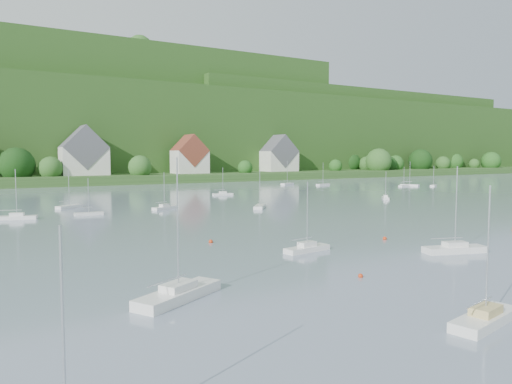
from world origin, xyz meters
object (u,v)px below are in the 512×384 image
at_px(near_sailboat_2, 485,317).
at_px(near_sailboat_0, 179,293).
at_px(near_sailboat_3, 307,248).
at_px(near_sailboat_4, 455,248).

bearing_deg(near_sailboat_2, near_sailboat_0, 123.56).
relative_size(near_sailboat_2, near_sailboat_3, 1.14).
bearing_deg(near_sailboat_4, near_sailboat_3, 164.81).
xyz_separation_m(near_sailboat_0, near_sailboat_2, (14.01, -13.77, -0.05)).
height_order(near_sailboat_0, near_sailboat_4, near_sailboat_0).
bearing_deg(near_sailboat_2, near_sailboat_4, 29.92).
relative_size(near_sailboat_3, near_sailboat_4, 0.82).
distance_m(near_sailboat_0, near_sailboat_4, 30.68).
relative_size(near_sailboat_0, near_sailboat_2, 1.20).
xyz_separation_m(near_sailboat_2, near_sailboat_4, (16.64, 14.91, 0.02)).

